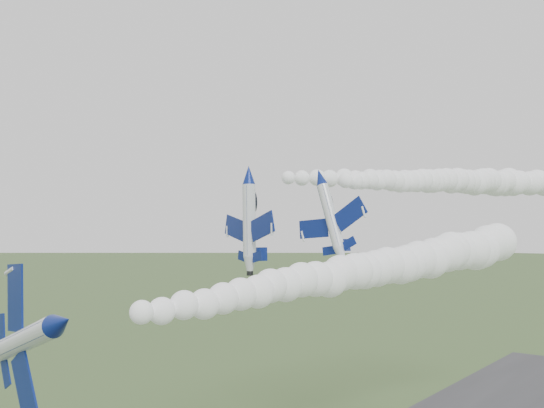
# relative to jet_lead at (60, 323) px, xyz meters

# --- Properties ---
(jet_lead) EXTENTS (5.27, 14.14, 11.14)m
(jet_lead) POSITION_rel_jet_lead_xyz_m (0.00, 0.00, 0.00)
(jet_lead) COLOR silver
(smoke_trail_jet_lead) EXTENTS (13.29, 60.08, 5.14)m
(smoke_trail_jet_lead) POSITION_rel_jet_lead_xyz_m (5.21, 33.26, 2.10)
(smoke_trail_jet_lead) COLOR white
(jet_pair_left) EXTENTS (11.79, 13.64, 3.46)m
(jet_pair_left) POSITION_rel_jet_lead_xyz_m (-13.61, 35.48, 13.25)
(jet_pair_left) COLOR silver
(smoke_trail_jet_pair_left) EXTENTS (26.76, 67.30, 4.81)m
(smoke_trail_jet_pair_left) POSITION_rel_jet_lead_xyz_m (-1.07, 71.91, 14.05)
(smoke_trail_jet_pair_left) COLOR white
(jet_pair_right) EXTENTS (8.97, 11.25, 3.62)m
(jet_pair_right) POSITION_rel_jet_lead_xyz_m (-1.93, 34.31, 12.24)
(jet_pair_right) COLOR silver
(smoke_trail_jet_pair_right) EXTENTS (7.80, 53.83, 4.60)m
(smoke_trail_jet_pair_right) POSITION_rel_jet_lead_xyz_m (0.78, 63.71, 13.47)
(smoke_trail_jet_pair_right) COLOR white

